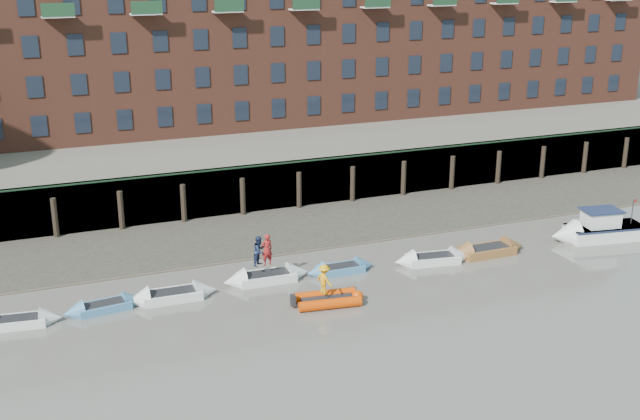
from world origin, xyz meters
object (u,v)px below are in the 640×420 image
rowboat_5 (433,259)px  motor_launch (591,230)px  person_rower_a (267,250)px  person_rower_b (259,251)px  rowboat_2 (172,295)px  rowboat_3 (267,277)px  rib_tender (330,299)px  person_rib_crew (324,279)px  rowboat_6 (487,251)px  rowboat_1 (104,307)px  rowboat_4 (341,269)px  rowboat_0 (17,322)px

rowboat_5 → motor_launch: bearing=6.9°
person_rower_a → person_rower_b: size_ratio=1.07×
rowboat_2 → person_rower_a: bearing=6.9°
rowboat_3 → motor_launch: motor_launch is taller
person_rower_a → rowboat_2: bearing=-2.5°
person_rower_b → rowboat_5: bearing=-50.7°
rowboat_2 → rowboat_3: bearing=6.5°
rib_tender → person_rib_crew: bearing=171.3°
rowboat_3 → person_rib_crew: bearing=-62.5°
rowboat_5 → rowboat_6: rowboat_6 is taller
rib_tender → rowboat_5: bearing=28.7°
rowboat_5 → rowboat_6: bearing=7.3°
rowboat_6 → rib_tender: 11.50m
rowboat_1 → rowboat_5: bearing=-8.7°
rowboat_3 → rowboat_4: size_ratio=1.21×
person_rower_b → rowboat_0: bearing=139.5°
rowboat_2 → person_rower_b: person_rower_b is taller
person_rib_crew → person_rower_b: bearing=8.4°
rib_tender → rowboat_3: bearing=125.8°
rowboat_3 → motor_launch: size_ratio=0.78×
rowboat_4 → person_rower_b: (-4.54, 0.45, 1.55)m
rowboat_3 → person_rower_a: size_ratio=2.74×
rowboat_4 → rowboat_5: rowboat_5 is taller
rowboat_4 → rowboat_1: bearing=-179.3°
person_rower_a → person_rib_crew: person_rower_a is taller
rowboat_5 → rowboat_0: bearing=-172.4°
rib_tender → person_rower_b: bearing=128.5°
rowboat_0 → rowboat_5: (22.43, -0.21, 0.02)m
motor_launch → rowboat_1: bearing=7.2°
rowboat_6 → rib_tender: size_ratio=1.40×
rowboat_0 → rib_tender: size_ratio=1.21×
rowboat_1 → rowboat_4: 12.88m
motor_launch → person_rower_b: bearing=4.9°
person_rower_a → rowboat_3: bearing=32.2°
motor_launch → person_rib_crew: bearing=16.6°
person_rib_crew → rowboat_1: bearing=52.2°
rowboat_1 → rowboat_5: 18.34m
rowboat_5 → rib_tender: (-7.55, -2.96, 0.03)m
rowboat_1 → rowboat_2: (3.43, 0.03, 0.03)m
rowboat_0 → person_rower_a: person_rower_a is taller
rowboat_2 → rowboat_5: rowboat_2 is taller
rowboat_5 → person_rower_a: size_ratio=2.69×
rowboat_1 → rowboat_2: size_ratio=0.88×
rowboat_1 → person_rower_a: bearing=-3.7°
rowboat_3 → person_rower_b: person_rower_b is taller
motor_launch → person_rib_crew: (-18.69, -2.64, 0.73)m
rowboat_1 → rowboat_4: size_ratio=1.04×
rowboat_0 → rib_tender: rowboat_0 is taller
rowboat_3 → rowboat_6: (13.25, -0.99, 0.01)m
rowboat_2 → person_rib_crew: person_rib_crew is taller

